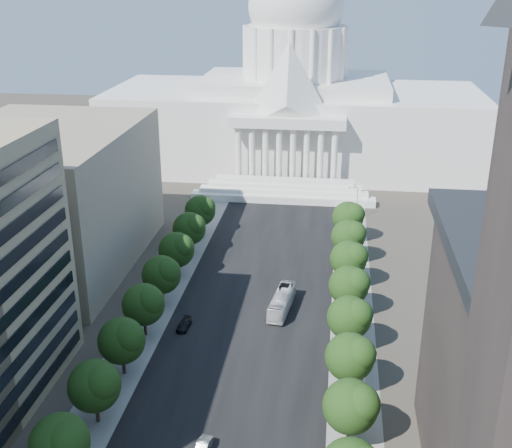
% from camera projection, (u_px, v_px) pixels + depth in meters
% --- Properties ---
extents(road_asphalt, '(30.00, 260.00, 0.01)m').
position_uv_depth(road_asphalt, '(257.00, 294.00, 129.79)').
color(road_asphalt, black).
rests_on(road_asphalt, ground).
extents(sidewalk_left, '(8.00, 260.00, 0.02)m').
position_uv_depth(sidewalk_left, '(166.00, 289.00, 132.05)').
color(sidewalk_left, gray).
rests_on(sidewalk_left, ground).
extents(sidewalk_right, '(8.00, 260.00, 0.02)m').
position_uv_depth(sidewalk_right, '(352.00, 300.00, 127.52)').
color(sidewalk_right, gray).
rests_on(sidewalk_right, ground).
extents(capitol, '(120.00, 56.00, 73.00)m').
position_uv_depth(capitol, '(294.00, 105.00, 209.92)').
color(capitol, white).
rests_on(capitol, ground).
extents(office_block_left_far, '(38.00, 52.00, 30.00)m').
position_uv_depth(office_block_left_far, '(44.00, 198.00, 139.20)').
color(office_block_left_far, gray).
rests_on(office_block_left_far, ground).
extents(tree_l_c, '(7.79, 7.60, 9.97)m').
position_uv_depth(tree_l_c, '(61.00, 443.00, 79.54)').
color(tree_l_c, '#33261C').
rests_on(tree_l_c, ground).
extents(tree_l_d, '(7.79, 7.60, 9.97)m').
position_uv_depth(tree_l_d, '(96.00, 385.00, 90.61)').
color(tree_l_d, '#33261C').
rests_on(tree_l_d, ground).
extents(tree_l_e, '(7.79, 7.60, 9.97)m').
position_uv_depth(tree_l_e, '(123.00, 340.00, 101.67)').
color(tree_l_e, '#33261C').
rests_on(tree_l_e, ground).
extents(tree_l_f, '(7.79, 7.60, 9.97)m').
position_uv_depth(tree_l_f, '(145.00, 304.00, 112.74)').
color(tree_l_f, '#33261C').
rests_on(tree_l_f, ground).
extents(tree_l_g, '(7.79, 7.60, 9.97)m').
position_uv_depth(tree_l_g, '(163.00, 274.00, 123.80)').
color(tree_l_g, '#33261C').
rests_on(tree_l_g, ground).
extents(tree_l_h, '(7.79, 7.60, 9.97)m').
position_uv_depth(tree_l_h, '(178.00, 249.00, 134.87)').
color(tree_l_h, '#33261C').
rests_on(tree_l_h, ground).
extents(tree_l_i, '(7.79, 7.60, 9.97)m').
position_uv_depth(tree_l_i, '(190.00, 228.00, 145.93)').
color(tree_l_i, '#33261C').
rests_on(tree_l_i, ground).
extents(tree_l_j, '(7.79, 7.60, 9.97)m').
position_uv_depth(tree_l_j, '(201.00, 210.00, 157.00)').
color(tree_l_j, '#33261C').
rests_on(tree_l_j, ground).
extents(tree_r_d, '(7.79, 7.60, 9.97)m').
position_uv_depth(tree_r_d, '(353.00, 406.00, 86.32)').
color(tree_r_d, '#33261C').
rests_on(tree_r_d, ground).
extents(tree_r_e, '(7.79, 7.60, 9.97)m').
position_uv_depth(tree_r_e, '(352.00, 356.00, 97.38)').
color(tree_r_e, '#33261C').
rests_on(tree_r_e, ground).
extents(tree_r_f, '(7.79, 7.60, 9.97)m').
position_uv_depth(tree_r_f, '(351.00, 317.00, 108.45)').
color(tree_r_f, '#33261C').
rests_on(tree_r_f, ground).
extents(tree_r_g, '(7.79, 7.60, 9.97)m').
position_uv_depth(tree_r_g, '(351.00, 285.00, 119.51)').
color(tree_r_g, '#33261C').
rests_on(tree_r_g, ground).
extents(tree_r_h, '(7.79, 7.60, 9.97)m').
position_uv_depth(tree_r_h, '(350.00, 258.00, 130.58)').
color(tree_r_h, '#33261C').
rests_on(tree_r_h, ground).
extents(tree_r_i, '(7.79, 7.60, 9.97)m').
position_uv_depth(tree_r_i, '(350.00, 236.00, 141.64)').
color(tree_r_i, '#33261C').
rests_on(tree_r_i, ground).
extents(tree_r_j, '(7.79, 7.60, 9.97)m').
position_uv_depth(tree_r_j, '(349.00, 217.00, 152.71)').
color(tree_r_j, '#33261C').
rests_on(tree_r_j, ground).
extents(streetlight_c, '(2.61, 0.44, 9.00)m').
position_uv_depth(streetlight_c, '(362.00, 360.00, 97.61)').
color(streetlight_c, gray).
rests_on(streetlight_c, ground).
extents(streetlight_d, '(2.61, 0.44, 9.00)m').
position_uv_depth(streetlight_d, '(359.00, 285.00, 120.66)').
color(streetlight_d, gray).
rests_on(streetlight_d, ground).
extents(streetlight_e, '(2.61, 0.44, 9.00)m').
position_uv_depth(streetlight_e, '(357.00, 235.00, 143.71)').
color(streetlight_e, gray).
rests_on(streetlight_e, ground).
extents(streetlight_f, '(2.61, 0.44, 9.00)m').
position_uv_depth(streetlight_f, '(355.00, 198.00, 166.77)').
color(streetlight_f, gray).
rests_on(streetlight_f, ground).
extents(car_silver, '(2.22, 4.89, 1.56)m').
position_uv_depth(car_silver, '(203.00, 448.00, 86.82)').
color(car_silver, '#9A9BA1').
rests_on(car_silver, ground).
extents(car_dark_b, '(2.29, 4.87, 1.37)m').
position_uv_depth(car_dark_b, '(184.00, 325.00, 117.22)').
color(car_dark_b, black).
rests_on(car_dark_b, ground).
extents(city_bus, '(4.62, 13.28, 3.62)m').
position_uv_depth(city_bus, '(282.00, 302.00, 123.05)').
color(city_bus, silver).
rests_on(city_bus, ground).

